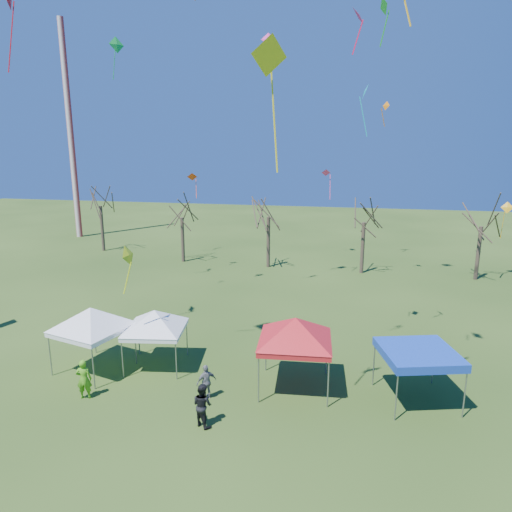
{
  "coord_description": "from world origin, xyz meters",
  "views": [
    {
      "loc": [
        5.16,
        -15.71,
        10.68
      ],
      "look_at": [
        1.11,
        3.0,
        6.14
      ],
      "focal_mm": 32.0,
      "sensor_mm": 36.0,
      "label": 1
    }
  ],
  "objects_px": {
    "tent_red": "(295,323)",
    "person_green": "(84,379)",
    "tree_2": "(269,199)",
    "tent_white_west": "(91,312)",
    "tent_blue": "(418,354)",
    "tree_4": "(484,207)",
    "tent_white_mid": "(155,314)",
    "radio_mast": "(70,132)",
    "tree_0": "(99,190)",
    "tree_1": "(181,202)",
    "person_dark": "(202,405)",
    "person_grey": "(206,382)",
    "tree_3": "(365,204)"
  },
  "relations": [
    {
      "from": "tree_2",
      "to": "tent_blue",
      "type": "relative_size",
      "value": 2.2
    },
    {
      "from": "tree_0",
      "to": "tree_4",
      "type": "height_order",
      "value": "tree_0"
    },
    {
      "from": "tree_2",
      "to": "tent_white_west",
      "type": "height_order",
      "value": "tree_2"
    },
    {
      "from": "tree_0",
      "to": "tree_4",
      "type": "distance_m",
      "value": 36.36
    },
    {
      "from": "radio_mast",
      "to": "tree_4",
      "type": "distance_m",
      "value": 44.96
    },
    {
      "from": "tent_blue",
      "to": "person_grey",
      "type": "distance_m",
      "value": 9.16
    },
    {
      "from": "radio_mast",
      "to": "person_green",
      "type": "distance_m",
      "value": 41.87
    },
    {
      "from": "tent_red",
      "to": "person_green",
      "type": "relative_size",
      "value": 2.46
    },
    {
      "from": "tent_red",
      "to": "person_green",
      "type": "bearing_deg",
      "value": -162.22
    },
    {
      "from": "tree_0",
      "to": "person_dark",
      "type": "distance_m",
      "value": 35.1
    },
    {
      "from": "tree_4",
      "to": "tree_2",
      "type": "bearing_deg",
      "value": 178.78
    },
    {
      "from": "tent_white_west",
      "to": "person_grey",
      "type": "bearing_deg",
      "value": -12.53
    },
    {
      "from": "tree_4",
      "to": "radio_mast",
      "type": "bearing_deg",
      "value": 167.01
    },
    {
      "from": "tree_3",
      "to": "tree_4",
      "type": "relative_size",
      "value": 1.0
    },
    {
      "from": "radio_mast",
      "to": "tree_2",
      "type": "relative_size",
      "value": 3.06
    },
    {
      "from": "tree_4",
      "to": "person_green",
      "type": "distance_m",
      "value": 32.27
    },
    {
      "from": "tent_white_west",
      "to": "person_green",
      "type": "relative_size",
      "value": 2.28
    },
    {
      "from": "tree_1",
      "to": "person_dark",
      "type": "distance_m",
      "value": 27.69
    },
    {
      "from": "radio_mast",
      "to": "person_dark",
      "type": "height_order",
      "value": "radio_mast"
    },
    {
      "from": "tent_blue",
      "to": "tree_4",
      "type": "bearing_deg",
      "value": 70.86
    },
    {
      "from": "tent_red",
      "to": "tent_white_west",
      "type": "bearing_deg",
      "value": -177.96
    },
    {
      "from": "tree_0",
      "to": "tree_1",
      "type": "relative_size",
      "value": 1.12
    },
    {
      "from": "tree_0",
      "to": "tree_2",
      "type": "bearing_deg",
      "value": -9.24
    },
    {
      "from": "tent_white_west",
      "to": "tent_blue",
      "type": "relative_size",
      "value": 1.1
    },
    {
      "from": "radio_mast",
      "to": "tent_white_west",
      "type": "bearing_deg",
      "value": -56.03
    },
    {
      "from": "person_grey",
      "to": "person_green",
      "type": "height_order",
      "value": "person_green"
    },
    {
      "from": "tent_white_mid",
      "to": "tent_blue",
      "type": "xyz_separation_m",
      "value": [
        12.28,
        -0.64,
        -0.59
      ]
    },
    {
      "from": "tree_4",
      "to": "tent_white_west",
      "type": "xyz_separation_m",
      "value": [
        -22.35,
        -21.18,
        -3.04
      ]
    },
    {
      "from": "tree_4",
      "to": "person_grey",
      "type": "distance_m",
      "value": 28.23
    },
    {
      "from": "tree_2",
      "to": "tree_4",
      "type": "xyz_separation_m",
      "value": [
        17.72,
        -0.38,
        -0.23
      ]
    },
    {
      "from": "tree_3",
      "to": "person_green",
      "type": "height_order",
      "value": "tree_3"
    },
    {
      "from": "tent_red",
      "to": "person_dark",
      "type": "xyz_separation_m",
      "value": [
        -3.14,
        -3.67,
        -2.28
      ]
    },
    {
      "from": "person_grey",
      "to": "person_green",
      "type": "xyz_separation_m",
      "value": [
        -5.22,
        -1.1,
        0.12
      ]
    },
    {
      "from": "tent_red",
      "to": "person_dark",
      "type": "bearing_deg",
      "value": -130.57
    },
    {
      "from": "radio_mast",
      "to": "person_dark",
      "type": "xyz_separation_m",
      "value": [
        27.72,
        -34.5,
        -11.62
      ]
    },
    {
      "from": "person_grey",
      "to": "tent_white_west",
      "type": "bearing_deg",
      "value": -55.0
    },
    {
      "from": "person_grey",
      "to": "person_green",
      "type": "distance_m",
      "value": 5.33
    },
    {
      "from": "tree_4",
      "to": "tent_white_mid",
      "type": "relative_size",
      "value": 2.05
    },
    {
      "from": "person_green",
      "to": "tree_0",
      "type": "bearing_deg",
      "value": -77.72
    },
    {
      "from": "tent_white_west",
      "to": "tree_3",
      "type": "bearing_deg",
      "value": 58.47
    },
    {
      "from": "tree_2",
      "to": "tree_3",
      "type": "height_order",
      "value": "tree_2"
    },
    {
      "from": "radio_mast",
      "to": "tent_blue",
      "type": "distance_m",
      "value": 48.6
    },
    {
      "from": "radio_mast",
      "to": "tent_blue",
      "type": "xyz_separation_m",
      "value": [
        36.13,
        -30.83,
        -10.32
      ]
    },
    {
      "from": "tree_0",
      "to": "tent_blue",
      "type": "bearing_deg",
      "value": -39.89
    },
    {
      "from": "radio_mast",
      "to": "tree_4",
      "type": "xyz_separation_m",
      "value": [
        43.36,
        -10.0,
        -6.44
      ]
    },
    {
      "from": "tree_1",
      "to": "tent_white_mid",
      "type": "bearing_deg",
      "value": -72.39
    },
    {
      "from": "tree_3",
      "to": "tent_red",
      "type": "distance_m",
      "value": 21.31
    },
    {
      "from": "tent_red",
      "to": "tree_4",
      "type": "bearing_deg",
      "value": 59.05
    },
    {
      "from": "tree_3",
      "to": "tent_white_mid",
      "type": "relative_size",
      "value": 2.06
    },
    {
      "from": "tree_1",
      "to": "person_grey",
      "type": "distance_m",
      "value": 25.77
    }
  ]
}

